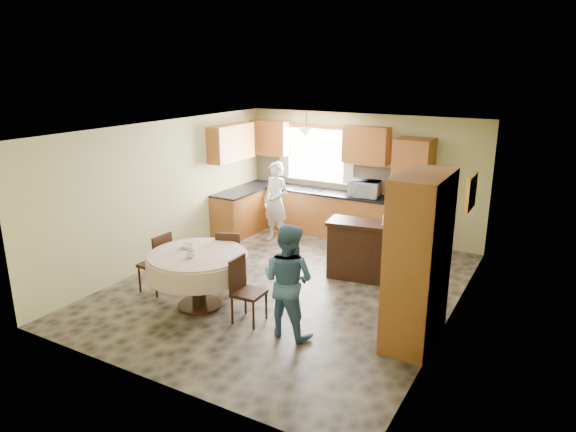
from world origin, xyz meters
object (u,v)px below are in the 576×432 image
Objects in this scene: chair_left at (158,260)px; person_dining at (288,281)px; cupboard at (418,260)px; chair_right at (244,287)px; oven_tower at (412,195)px; sideboard at (366,252)px; dining_table at (198,265)px; chair_back at (230,257)px; person_sink at (276,202)px.

person_dining is (2.38, -0.15, 0.23)m from chair_left.
chair_right is (-2.17, -0.64, -0.59)m from cupboard.
chair_right is (-1.10, -4.00, -0.56)m from oven_tower.
sideboard is 2.79m from dining_table.
sideboard is 2.23m from chair_back.
chair_left is 1.00× the size of chair_back.
person_sink reaches higher than sideboard.
chair_right reaches higher than dining_table.
chair_right is at bearing -120.77° from sideboard.
chair_back is 0.63× the size of person_dining.
cupboard reaches higher than dining_table.
sideboard is at bearing 128.78° from cupboard.
person_sink is (-2.26, 0.90, 0.35)m from sideboard.
dining_table is 1.59× the size of chair_right.
cupboard reaches higher than chair_back.
dining_table is at bearing -168.52° from cupboard.
oven_tower is 0.97× the size of cupboard.
person_dining is at bearing -103.71° from sideboard.
chair_back is at bearing 177.08° from cupboard.
person_dining is at bearing -46.62° from person_sink.
chair_right is (0.82, -0.03, -0.14)m from dining_table.
chair_left is 0.63× the size of person_dining.
cupboard reaches higher than person_sink.
person_sink is 1.07× the size of person_dining.
person_sink is at bearing 21.63° from chair_right.
person_sink reaches higher than person_dining.
chair_back is (0.02, 0.76, -0.12)m from dining_table.
person_dining is at bearing -95.73° from oven_tower.
person_sink reaches higher than chair_back.
person_dining reaches higher than chair_back.
chair_right is at bearing 115.13° from chair_back.
chair_back is 1.73m from person_dining.
sideboard is 0.79× the size of person_sink.
person_sink is (-3.51, 2.46, -0.28)m from cupboard.
person_dining is at bearing -155.65° from cupboard.
chair_left reaches higher than chair_right.
chair_left is (-2.60, -2.08, 0.07)m from sideboard.
oven_tower is at bearing 30.33° from person_sink.
person_sink is (-1.34, 3.10, 0.30)m from chair_right.
chair_left is at bearing -0.25° from person_dining.
cupboard is at bearing -59.33° from sideboard.
chair_back is at bearing -66.64° from person_sink.
oven_tower is at bearing 146.11° from chair_left.
person_dining reaches higher than chair_left.
cupboard is at bearing 99.43° from chair_left.
sideboard is 2.46m from person_sink.
person_dining is (-0.22, -2.23, 0.30)m from sideboard.
chair_right is 0.60× the size of person_dining.
sideboard is 2.39m from chair_right.
oven_tower is 3.76m from chair_back.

